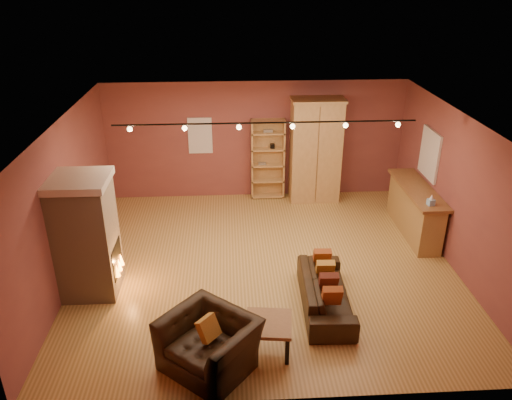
{
  "coord_description": "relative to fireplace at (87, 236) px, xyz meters",
  "views": [
    {
      "loc": [
        -0.65,
        -8.02,
        5.13
      ],
      "look_at": [
        -0.17,
        0.2,
        1.27
      ],
      "focal_mm": 35.0,
      "sensor_mm": 36.0,
      "label": 1
    }
  ],
  "objects": [
    {
      "name": "coffee_table",
      "position": [
        2.91,
        -1.7,
        -0.63
      ],
      "size": [
        0.74,
        0.74,
        0.5
      ],
      "rotation": [
        0.0,
        0.0,
        -0.12
      ],
      "color": "brown",
      "rests_on": "floor"
    },
    {
      "name": "tissue_box",
      "position": [
        6.19,
        0.88,
        0.07
      ],
      "size": [
        0.16,
        0.16,
        0.23
      ],
      "rotation": [
        0.0,
        0.0,
        0.2
      ],
      "color": "#8BB9DF",
      "rests_on": "bar_counter"
    },
    {
      "name": "back_window",
      "position": [
        1.74,
        3.83,
        0.49
      ],
      "size": [
        0.56,
        0.04,
        0.86
      ],
      "primitive_type": "cube",
      "color": "white",
      "rests_on": "back_wall"
    },
    {
      "name": "back_wall",
      "position": [
        3.04,
        3.85,
        0.34
      ],
      "size": [
        7.0,
        0.02,
        2.8
      ],
      "primitive_type": "cube",
      "color": "brown",
      "rests_on": "floor"
    },
    {
      "name": "loveseat",
      "position": [
        3.93,
        -0.72,
        -0.67
      ],
      "size": [
        0.64,
        1.94,
        0.79
      ],
      "rotation": [
        0.0,
        0.0,
        1.53
      ],
      "color": "black",
      "rests_on": "floor"
    },
    {
      "name": "armoire",
      "position": [
        4.43,
        3.54,
        0.18
      ],
      "size": [
        1.21,
        0.69,
        2.46
      ],
      "color": "tan",
      "rests_on": "floor"
    },
    {
      "name": "floor",
      "position": [
        3.04,
        0.6,
        -1.06
      ],
      "size": [
        7.0,
        7.0,
        0.0
      ],
      "primitive_type": "plane",
      "color": "olive",
      "rests_on": "ground"
    },
    {
      "name": "bar_counter",
      "position": [
        6.24,
        1.69,
        -0.53
      ],
      "size": [
        0.59,
        2.17,
        1.04
      ],
      "color": "#AD894F",
      "rests_on": "floor"
    },
    {
      "name": "armchair",
      "position": [
        2.06,
        -1.97,
        -0.53
      ],
      "size": [
        1.42,
        1.37,
        1.05
      ],
      "rotation": [
        0.0,
        0.0,
        -0.7
      ],
      "color": "black",
      "rests_on": "floor"
    },
    {
      "name": "bookcase",
      "position": [
        3.32,
        3.75,
        -0.07
      ],
      "size": [
        0.79,
        0.31,
        1.94
      ],
      "color": "tan",
      "rests_on": "floor"
    },
    {
      "name": "right_window",
      "position": [
        6.51,
        2.0,
        0.59
      ],
      "size": [
        0.05,
        0.9,
        1.0
      ],
      "primitive_type": "cube",
      "color": "white",
      "rests_on": "right_wall"
    },
    {
      "name": "fireplace",
      "position": [
        0.0,
        0.0,
        0.0
      ],
      "size": [
        1.01,
        0.98,
        2.12
      ],
      "color": "tan",
      "rests_on": "floor"
    },
    {
      "name": "ceiling",
      "position": [
        3.04,
        0.6,
        1.74
      ],
      "size": [
        7.0,
        7.0,
        0.0
      ],
      "primitive_type": "plane",
      "rotation": [
        3.14,
        0.0,
        0.0
      ],
      "color": "brown",
      "rests_on": "back_wall"
    },
    {
      "name": "right_wall",
      "position": [
        6.54,
        0.6,
        0.34
      ],
      "size": [
        0.02,
        6.5,
        2.8
      ],
      "primitive_type": "cube",
      "color": "brown",
      "rests_on": "floor"
    },
    {
      "name": "track_rail",
      "position": [
        3.04,
        0.8,
        1.63
      ],
      "size": [
        5.2,
        0.09,
        0.13
      ],
      "color": "black",
      "rests_on": "ceiling"
    },
    {
      "name": "left_wall",
      "position": [
        -0.46,
        0.6,
        0.34
      ],
      "size": [
        0.02,
        6.5,
        2.8
      ],
      "primitive_type": "cube",
      "color": "brown",
      "rests_on": "floor"
    }
  ]
}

